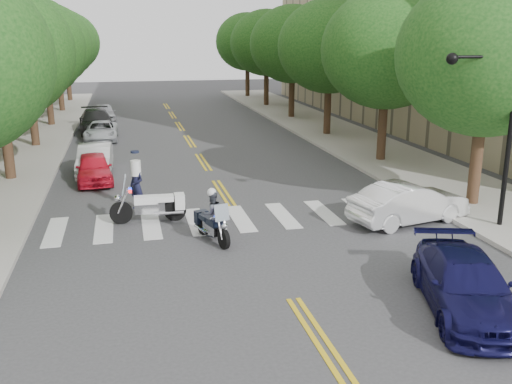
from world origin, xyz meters
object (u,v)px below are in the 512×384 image
object	(u,v)px
convertible	(409,203)
sedan_blue	(466,284)
motorcycle_parked	(155,205)
officer_standing	(137,186)
motorcycle_police	(212,217)

from	to	relation	value
convertible	sedan_blue	bearing A→B (deg)	150.80
motorcycle_parked	convertible	distance (m)	8.71
officer_standing	convertible	bearing A→B (deg)	32.20
motorcycle_police	convertible	xyz separation A→B (m)	(6.85, 0.25, -0.06)
motorcycle_parked	officer_standing	bearing A→B (deg)	19.67
sedan_blue	motorcycle_parked	bearing A→B (deg)	145.01
motorcycle_parked	convertible	world-z (taller)	motorcycle_parked
motorcycle_parked	officer_standing	world-z (taller)	officer_standing
sedan_blue	convertible	bearing A→B (deg)	90.12
convertible	officer_standing	bearing A→B (deg)	54.73
motorcycle_police	motorcycle_parked	distance (m)	2.82
motorcycle_parked	sedan_blue	xyz separation A→B (m)	(6.64, -8.32, 0.07)
sedan_blue	motorcycle_police	bearing A→B (deg)	146.28
motorcycle_parked	sedan_blue	size ratio (longest dim) A/B	0.57
motorcycle_police	convertible	distance (m)	6.85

